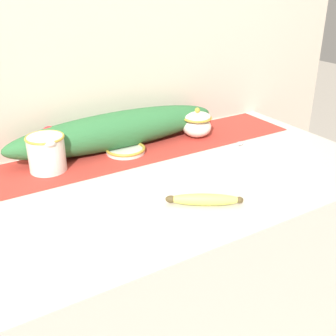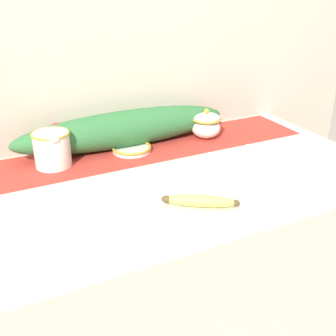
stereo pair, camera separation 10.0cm
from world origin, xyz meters
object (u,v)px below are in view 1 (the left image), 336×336
at_px(cream_pitcher, 46,152).
at_px(spoon, 239,145).
at_px(banana, 204,200).
at_px(small_dish, 125,150).
at_px(sugar_bowl, 197,124).

relative_size(cream_pitcher, spoon, 1.00).
distance_m(banana, spoon, 0.46).
xyz_separation_m(cream_pitcher, small_dish, (0.27, -0.00, -0.05)).
bearing_deg(spoon, banana, -170.05).
relative_size(sugar_bowl, spoon, 0.80).
distance_m(small_dish, banana, 0.44).
bearing_deg(cream_pitcher, banana, -55.88).
bearing_deg(cream_pitcher, spoon, -13.21).
xyz_separation_m(sugar_bowl, banana, (-0.28, -0.44, -0.04)).
bearing_deg(small_dish, sugar_bowl, 0.07).
distance_m(cream_pitcher, banana, 0.53).
bearing_deg(spoon, sugar_bowl, 89.63).
height_order(sugar_bowl, banana, sugar_bowl).
height_order(cream_pitcher, small_dish, cream_pitcher).
bearing_deg(sugar_bowl, spoon, -62.25).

